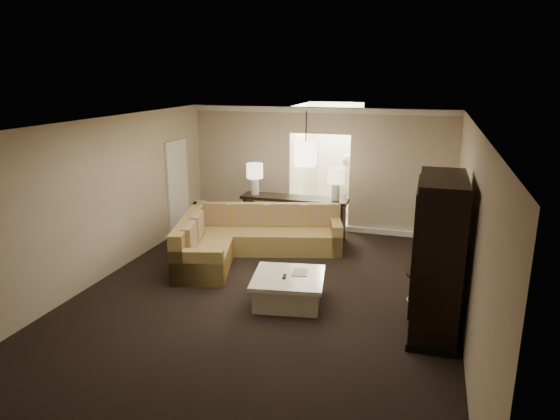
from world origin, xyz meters
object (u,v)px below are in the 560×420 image
(drink_table, at_px, (420,282))
(person, at_px, (347,182))
(armoire, at_px, (437,259))
(console_table, at_px, (294,213))
(sectional_sofa, at_px, (246,238))
(coffee_table, at_px, (288,289))

(drink_table, relative_size, person, 0.32)
(armoire, distance_m, person, 5.81)
(console_table, bearing_deg, sectional_sofa, -112.90)
(armoire, height_order, person, armoire)
(coffee_table, height_order, drink_table, drink_table)
(sectional_sofa, bearing_deg, person, 52.26)
(console_table, relative_size, armoire, 1.07)
(coffee_table, xyz_separation_m, drink_table, (1.99, 0.43, 0.18))
(coffee_table, bearing_deg, person, 89.55)
(coffee_table, relative_size, person, 0.71)
(sectional_sofa, height_order, console_table, sectional_sofa)
(sectional_sofa, distance_m, coffee_table, 2.25)
(armoire, bearing_deg, sectional_sofa, 150.76)
(console_table, xyz_separation_m, drink_table, (2.77, -2.76, -0.14))
(sectional_sofa, relative_size, drink_table, 5.74)
(coffee_table, bearing_deg, console_table, 103.67)
(drink_table, xyz_separation_m, person, (-1.95, 4.76, 0.48))
(sectional_sofa, bearing_deg, drink_table, -36.96)
(coffee_table, height_order, console_table, console_table)
(person, bearing_deg, console_table, 71.51)
(coffee_table, height_order, person, person)
(console_table, relative_size, person, 1.33)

